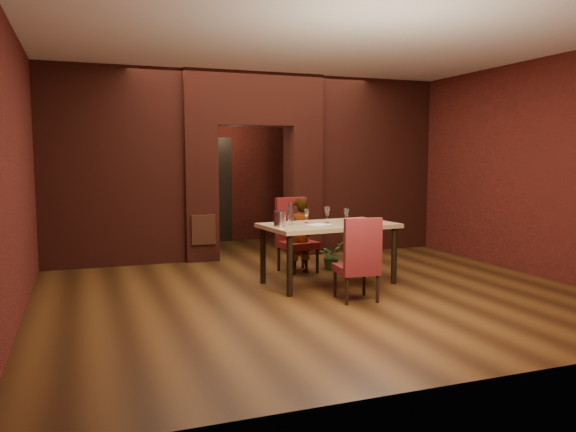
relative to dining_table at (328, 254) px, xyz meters
name	(u,v)px	position (x,y,z in m)	size (l,w,h in m)	color
floor	(293,279)	(-0.35, 0.46, -0.42)	(8.00, 8.00, 0.00)	#4E2E13
ceiling	(293,53)	(-0.35, 0.46, 2.78)	(7.00, 8.00, 0.04)	silver
wall_back	(225,165)	(-0.35, 4.46, 1.18)	(7.00, 0.04, 3.20)	maroon
wall_front	(480,178)	(-0.35, -3.54, 1.18)	(7.00, 0.04, 3.20)	maroon
wall_left	(23,170)	(-3.85, 0.46, 1.18)	(0.04, 8.00, 3.20)	maroon
wall_right	(492,167)	(3.15, 0.46, 1.18)	(0.04, 8.00, 3.20)	maroon
pillar_left	(199,193)	(-1.30, 2.46, 0.73)	(0.55, 0.55, 2.30)	maroon
pillar_right	(303,191)	(0.60, 2.46, 0.73)	(0.55, 0.55, 2.30)	maroon
lintel	(252,100)	(-0.35, 2.46, 2.33)	(2.45, 0.55, 0.90)	maroon
wing_wall_left	(112,167)	(-2.71, 2.46, 1.18)	(2.27, 0.35, 3.20)	maroon
wing_wall_right	(372,165)	(2.01, 2.46, 1.18)	(2.27, 0.35, 3.20)	maroon
vent_panel	(204,230)	(-1.30, 2.17, 0.13)	(0.40, 0.03, 0.50)	#AC5432
rear_door	(207,192)	(-0.75, 4.40, 0.63)	(0.90, 0.08, 2.10)	black
rear_door_frame	(208,192)	(-0.75, 4.36, 0.63)	(1.02, 0.04, 2.22)	black
dining_table	(328,254)	(0.00, 0.00, 0.00)	(1.80, 1.01, 0.84)	#A67F5C
chair_far	(298,235)	(-0.11, 0.89, 0.15)	(0.52, 0.52, 1.14)	maroon
chair_near	(356,259)	(-0.06, -0.95, 0.10)	(0.47, 0.47, 1.04)	maroon
person_seated	(299,236)	(-0.12, 0.81, 0.15)	(0.42, 0.27, 1.14)	silver
wine_glass_a	(306,216)	(-0.26, 0.17, 0.52)	(0.08, 0.08, 0.19)	white
wine_glass_b	(327,215)	(0.00, 0.04, 0.54)	(0.09, 0.09, 0.23)	white
wine_glass_c	(346,216)	(0.22, -0.10, 0.52)	(0.08, 0.08, 0.20)	white
tasting_sheet	(319,225)	(-0.18, -0.09, 0.42)	(0.31, 0.23, 0.00)	silver
wine_bucket	(280,219)	(-0.75, -0.09, 0.52)	(0.16, 0.16, 0.20)	#B6B6BD
water_bottle	(291,213)	(-0.52, 0.10, 0.57)	(0.07, 0.07, 0.30)	white
potted_plant	(331,255)	(0.47, 0.94, -0.21)	(0.38, 0.33, 0.42)	#2F5A22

